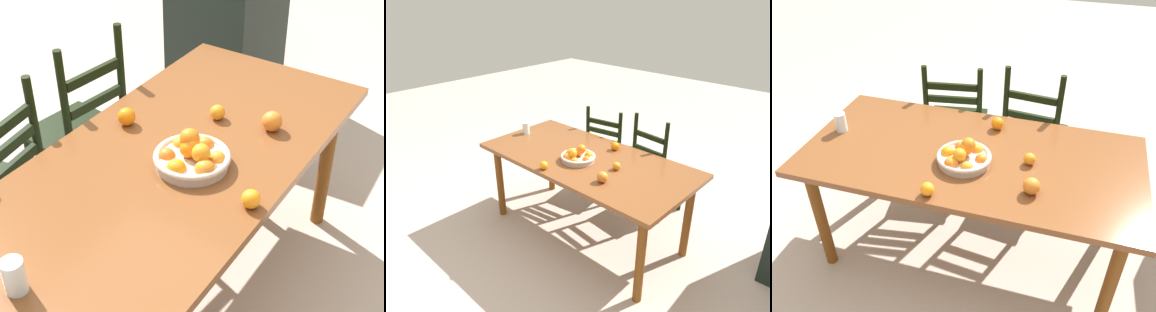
{
  "view_description": "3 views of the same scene",
  "coord_description": "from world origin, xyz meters",
  "views": [
    {
      "loc": [
        -1.42,
        -0.99,
        1.98
      ],
      "look_at": [
        -0.01,
        -0.08,
        0.78
      ],
      "focal_mm": 54.63,
      "sensor_mm": 36.0,
      "label": 1
    },
    {
      "loc": [
        1.76,
        -1.97,
        2.0
      ],
      "look_at": [
        -0.01,
        -0.08,
        0.78
      ],
      "focal_mm": 33.94,
      "sensor_mm": 36.0,
      "label": 2
    },
    {
      "loc": [
        0.47,
        -1.67,
        1.97
      ],
      "look_at": [
        -0.01,
        -0.08,
        0.78
      ],
      "focal_mm": 38.1,
      "sensor_mm": 36.0,
      "label": 3
    }
  ],
  "objects": [
    {
      "name": "fruit_bowl",
      "position": [
        -0.01,
        -0.09,
        0.78
      ],
      "size": [
        0.28,
        0.28,
        0.14
      ],
      "color": "beige",
      "rests_on": "dining_table"
    },
    {
      "name": "chair_by_cabinet",
      "position": [
        0.24,
        0.7,
        0.45
      ],
      "size": [
        0.43,
        0.43,
        0.98
      ],
      "rotation": [
        0.0,
        0.0,
        3.04
      ],
      "color": "black",
      "rests_on": "ground"
    },
    {
      "name": "orange_loose_2",
      "position": [
        0.08,
        0.28,
        0.77
      ],
      "size": [
        0.07,
        0.07,
        0.07
      ],
      "primitive_type": "sphere",
      "color": "orange",
      "rests_on": "dining_table"
    },
    {
      "name": "drinking_glass",
      "position": [
        -0.76,
        0.01,
        0.79
      ],
      "size": [
        0.06,
        0.06,
        0.11
      ],
      "primitive_type": "cylinder",
      "color": "silver",
      "rests_on": "dining_table"
    },
    {
      "name": "dining_table",
      "position": [
        0.0,
        0.0,
        0.65
      ],
      "size": [
        1.76,
        0.85,
        0.74
      ],
      "color": "brown",
      "rests_on": "ground"
    },
    {
      "name": "chair_near_window",
      "position": [
        -0.31,
        0.7,
        0.46
      ],
      "size": [
        0.47,
        0.47,
        0.94
      ],
      "rotation": [
        0.0,
        0.0,
        3.3
      ],
      "color": "black",
      "rests_on": "ground"
    },
    {
      "name": "orange_loose_0",
      "position": [
        0.31,
        -0.0,
        0.77
      ],
      "size": [
        0.06,
        0.06,
        0.06
      ],
      "primitive_type": "sphere",
      "color": "orange",
      "rests_on": "dining_table"
    },
    {
      "name": "orange_loose_3",
      "position": [
        0.35,
        -0.22,
        0.78
      ],
      "size": [
        0.08,
        0.08,
        0.08
      ],
      "primitive_type": "sphere",
      "color": "orange",
      "rests_on": "dining_table"
    },
    {
      "name": "orange_loose_1",
      "position": [
        -0.1,
        -0.37,
        0.77
      ],
      "size": [
        0.06,
        0.06,
        0.06
      ],
      "primitive_type": "sphere",
      "color": "orange",
      "rests_on": "dining_table"
    },
    {
      "name": "ground_plane",
      "position": [
        0.0,
        0.0,
        0.0
      ],
      "size": [
        12.0,
        12.0,
        0.0
      ],
      "primitive_type": "plane",
      "color": "#BAA596"
    }
  ]
}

